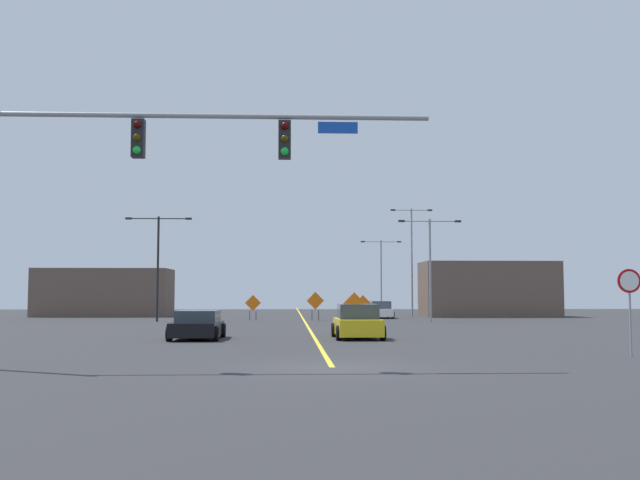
# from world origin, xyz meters

# --- Properties ---
(ground) EXTENTS (152.25, 152.25, 0.00)m
(ground) POSITION_xyz_m (0.00, 0.00, 0.00)
(ground) COLOR #2D2D30
(road_centre_stripe) EXTENTS (0.16, 84.58, 0.01)m
(road_centre_stripe) POSITION_xyz_m (0.00, 42.29, 0.00)
(road_centre_stripe) COLOR yellow
(road_centre_stripe) RESTS_ON ground
(traffic_signal_assembly) EXTENTS (12.05, 0.44, 7.48)m
(traffic_signal_assembly) POSITION_xyz_m (-5.39, -0.01, 5.50)
(traffic_signal_assembly) COLOR gray
(traffic_signal_assembly) RESTS_ON ground
(stop_sign) EXTENTS (0.76, 0.07, 2.77)m
(stop_sign) POSITION_xyz_m (9.59, 2.87, 1.95)
(stop_sign) COLOR gray
(stop_sign) RESTS_ON ground
(street_lamp_mid_right) EXTENTS (4.52, 0.24, 7.33)m
(street_lamp_mid_right) POSITION_xyz_m (8.92, 31.88, 4.47)
(street_lamp_mid_right) COLOR gray
(street_lamp_mid_right) RESTS_ON ground
(street_lamp_far_right) EXTENTS (4.76, 0.24, 7.58)m
(street_lamp_far_right) POSITION_xyz_m (-10.59, 33.31, 4.62)
(street_lamp_far_right) COLOR black
(street_lamp_far_right) RESTS_ON ground
(street_lamp_near_right) EXTENTS (4.39, 0.24, 7.78)m
(street_lamp_near_right) POSITION_xyz_m (8.84, 58.87, 4.70)
(street_lamp_near_right) COLOR gray
(street_lamp_near_right) RESTS_ON ground
(street_lamp_mid_left) EXTENTS (3.88, 0.24, 9.89)m
(street_lamp_mid_left) POSITION_xyz_m (10.21, 47.18, 5.76)
(street_lamp_mid_left) COLOR gray
(street_lamp_mid_left) RESTS_ON ground
(construction_sign_median_far) EXTENTS (1.22, 0.26, 1.91)m
(construction_sign_median_far) POSITION_xyz_m (-3.89, 36.46, 1.20)
(construction_sign_median_far) COLOR orange
(construction_sign_median_far) RESTS_ON ground
(construction_sign_median_near) EXTENTS (1.32, 0.28, 2.14)m
(construction_sign_median_near) POSITION_xyz_m (0.85, 35.31, 1.37)
(construction_sign_median_near) COLOR orange
(construction_sign_median_near) RESTS_ON ground
(construction_sign_left_lane) EXTENTS (1.38, 0.36, 2.06)m
(construction_sign_left_lane) POSITION_xyz_m (2.10, 16.58, 1.28)
(construction_sign_left_lane) COLOR orange
(construction_sign_left_lane) RESTS_ON ground
(construction_sign_right_lane) EXTENTS (1.24, 0.10, 1.90)m
(construction_sign_right_lane) POSITION_xyz_m (4.12, 32.12, 1.19)
(construction_sign_right_lane) COLOR orange
(construction_sign_right_lane) RESTS_ON ground
(car_white_passing) EXTENTS (2.02, 4.39, 1.40)m
(car_white_passing) POSITION_xyz_m (6.35, 40.16, 0.65)
(car_white_passing) COLOR white
(car_white_passing) RESTS_ON ground
(car_black_near) EXTENTS (2.21, 4.19, 1.25)m
(car_black_near) POSITION_xyz_m (-5.17, 12.64, 0.61)
(car_black_near) COLOR black
(car_black_near) RESTS_ON ground
(car_yellow_approaching) EXTENTS (2.14, 3.95, 1.53)m
(car_yellow_approaching) POSITION_xyz_m (1.89, 12.70, 0.69)
(car_yellow_approaching) COLOR gold
(car_yellow_approaching) RESTS_ON ground
(roadside_building_east) EXTENTS (11.57, 5.06, 4.79)m
(roadside_building_east) POSITION_xyz_m (16.35, 43.75, 2.39)
(roadside_building_east) COLOR brown
(roadside_building_east) RESTS_ON ground
(roadside_building_west) EXTENTS (11.56, 5.20, 4.21)m
(roadside_building_west) POSITION_xyz_m (-17.49, 45.98, 2.10)
(roadside_building_west) COLOR brown
(roadside_building_west) RESTS_ON ground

